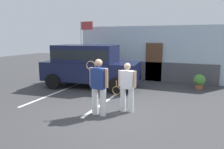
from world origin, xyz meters
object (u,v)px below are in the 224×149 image
object	(u,v)px
potted_plant_by_porch	(199,81)
flag_pole	(84,39)
tennis_player_man	(99,86)
parked_suv	(89,64)
tennis_player_woman	(127,87)

from	to	relation	value
potted_plant_by_porch	flag_pole	bearing A→B (deg)	178.18
tennis_player_man	flag_pole	size ratio (longest dim) A/B	0.53
tennis_player_man	potted_plant_by_porch	distance (m)	5.67
parked_suv	tennis_player_man	bearing A→B (deg)	-62.71
parked_suv	tennis_player_man	world-z (taller)	parked_suv
parked_suv	potted_plant_by_porch	size ratio (longest dim) A/B	6.73
potted_plant_by_porch	flag_pole	xyz separation A→B (m)	(-6.28, 0.20, 1.90)
tennis_player_woman	tennis_player_man	bearing A→B (deg)	37.99
potted_plant_by_porch	flag_pole	world-z (taller)	flag_pole
flag_pole	parked_suv	bearing A→B (deg)	-54.17
tennis_player_woman	potted_plant_by_porch	xyz separation A→B (m)	(2.21, 4.21, -0.44)
flag_pole	tennis_player_woman	bearing A→B (deg)	-47.29
tennis_player_woman	flag_pole	bearing A→B (deg)	-50.15
parked_suv	flag_pole	bearing A→B (deg)	120.56
parked_suv	tennis_player_woman	bearing A→B (deg)	-48.85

